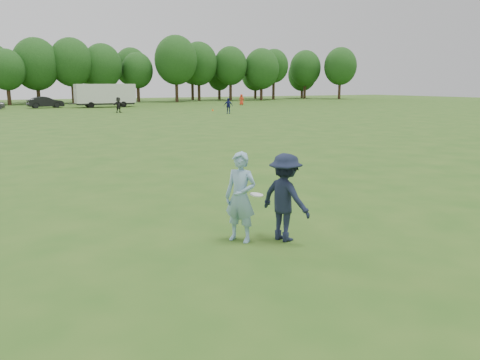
{
  "coord_description": "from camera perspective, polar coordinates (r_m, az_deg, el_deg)",
  "views": [
    {
      "loc": [
        -4.54,
        -8.51,
        3.2
      ],
      "look_at": [
        0.24,
        0.47,
        1.1
      ],
      "focal_mm": 35.0,
      "sensor_mm": 36.0,
      "label": 1
    }
  ],
  "objects": [
    {
      "name": "player_far_c",
      "position": [
        72.85,
        0.18,
        9.78
      ],
      "size": [
        0.96,
        0.84,
        1.67
      ],
      "primitive_type": "imported",
      "rotation": [
        0.0,
        0.0,
        2.68
      ],
      "color": "red",
      "rests_on": "ground"
    },
    {
      "name": "car_f",
      "position": [
        69.28,
        -22.64,
        8.74
      ],
      "size": [
        4.77,
        2.2,
        1.52
      ],
      "primitive_type": "imported",
      "rotation": [
        0.0,
        0.0,
        1.7
      ],
      "color": "black",
      "rests_on": "ground"
    },
    {
      "name": "treeline",
      "position": [
        85.78,
        -23.74,
        12.73
      ],
      "size": [
        130.35,
        18.39,
        11.74
      ],
      "color": "#332114",
      "rests_on": "ground"
    },
    {
      "name": "ground",
      "position": [
        10.16,
        0.04,
        -6.7
      ],
      "size": [
        200.0,
        200.0,
        0.0
      ],
      "primitive_type": "plane",
      "color": "#2A5518",
      "rests_on": "ground"
    },
    {
      "name": "player_far_b",
      "position": [
        51.82,
        -1.45,
        9.03
      ],
      "size": [
        1.04,
        0.91,
        1.68
      ],
      "primitive_type": "imported",
      "rotation": [
        0.0,
        0.0,
        -0.62
      ],
      "color": "navy",
      "rests_on": "ground"
    },
    {
      "name": "cargo_trailer",
      "position": [
        68.62,
        -16.13,
        10.0
      ],
      "size": [
        9.0,
        2.75,
        3.2
      ],
      "color": "white",
      "rests_on": "ground"
    },
    {
      "name": "field_cone",
      "position": [
        57.0,
        -3.35,
        8.55
      ],
      "size": [
        0.28,
        0.28,
        0.3
      ],
      "primitive_type": "cone",
      "color": "#E9560C",
      "rests_on": "ground"
    },
    {
      "name": "defender",
      "position": [
        9.64,
        5.54,
        -2.13
      ],
      "size": [
        0.98,
        1.32,
        1.82
      ],
      "primitive_type": "imported",
      "rotation": [
        0.0,
        0.0,
        1.86
      ],
      "color": "#171E33",
      "rests_on": "ground"
    },
    {
      "name": "disc_in_play",
      "position": [
        9.47,
        2.04,
        -1.81
      ],
      "size": [
        0.32,
        0.32,
        0.07
      ],
      "color": "white",
      "rests_on": "ground"
    },
    {
      "name": "player_far_d",
      "position": [
        55.03,
        -14.59,
        8.85
      ],
      "size": [
        1.71,
        1.06,
        1.76
      ],
      "primitive_type": "imported",
      "rotation": [
        0.0,
        0.0,
        0.36
      ],
      "color": "#262626",
      "rests_on": "ground"
    },
    {
      "name": "thrower",
      "position": [
        9.54,
        0.06,
        -2.1
      ],
      "size": [
        0.75,
        0.81,
        1.86
      ],
      "primitive_type": "imported",
      "rotation": [
        0.0,
        0.0,
        -0.97
      ],
      "color": "#80AAC6",
      "rests_on": "ground"
    }
  ]
}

